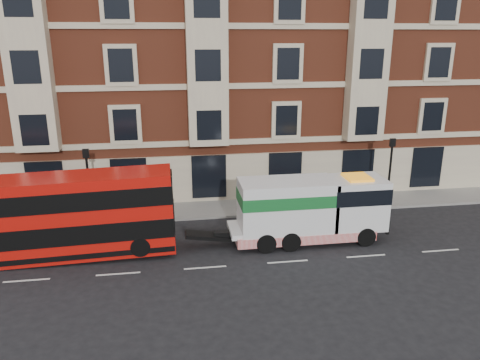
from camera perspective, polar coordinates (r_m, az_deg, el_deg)
The scene contains 7 objects.
ground at distance 22.49m, azimuth -4.27°, elevation -10.61°, with size 120.00×120.00×0.00m, color black.
sidewalk at distance 29.29m, azimuth -5.46°, elevation -3.65°, with size 90.00×3.00×0.15m, color slate.
victorian_terrace at distance 34.89m, azimuth -5.87°, elevation 16.49°, with size 45.00×12.00×20.40m.
lamp_post_west at distance 27.58m, azimuth -17.98°, elevation -0.07°, with size 0.35×0.15×4.35m.
lamp_post_east at distance 30.30m, azimuth 17.84°, elevation 1.47°, with size 0.35×0.15×4.35m.
double_decker_bus at distance 24.10m, azimuth -20.37°, elevation -4.03°, with size 10.22×2.35×4.14m.
tow_truck at distance 24.70m, azimuth 8.27°, elevation -3.52°, with size 8.18×2.42×3.41m.
Camera 1 is at (-1.37, -19.83, 10.52)m, focal length 35.00 mm.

